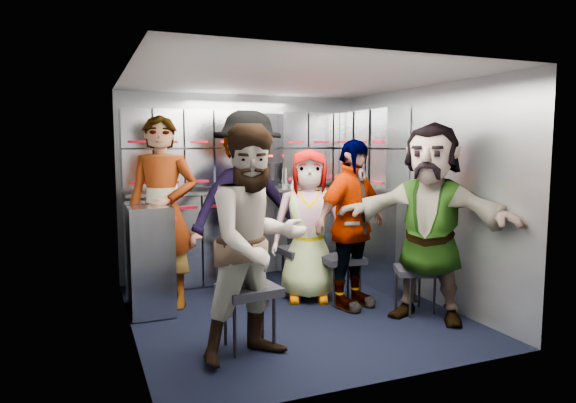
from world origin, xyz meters
name	(u,v)px	position (x,y,z in m)	size (l,w,h in m)	color
floor	(292,312)	(0.00, 0.00, 0.00)	(3.00, 3.00, 0.00)	black
wall_back	(243,186)	(0.00, 1.50, 1.05)	(2.80, 0.04, 2.10)	gray
wall_left	(129,206)	(-1.40, 0.00, 1.05)	(0.04, 3.00, 2.10)	gray
wall_right	(421,193)	(1.40, 0.00, 1.05)	(0.04, 3.00, 2.10)	gray
ceiling	(292,79)	(0.00, 0.00, 2.10)	(2.80, 3.00, 0.02)	silver
cart_bank_back	(248,236)	(0.00, 1.29, 0.49)	(2.68, 0.38, 0.99)	#A0A6B1
cart_bank_left	(149,258)	(-1.19, 0.56, 0.49)	(0.38, 0.76, 0.99)	#A0A6B1
counter	(248,191)	(0.00, 1.29, 1.01)	(2.68, 0.42, 0.03)	#B8BBC0
locker_bank_back	(246,148)	(0.00, 1.35, 1.49)	(2.68, 0.28, 0.82)	#A0A6B1
locker_bank_right	(372,148)	(1.25, 0.70, 1.49)	(0.28, 1.00, 0.82)	#A0A6B1
right_cabinet	(375,238)	(1.25, 0.60, 0.50)	(0.28, 1.20, 1.00)	#A0A6B1
coffee_niche	(259,150)	(0.18, 1.41, 1.47)	(0.46, 0.16, 0.84)	black
red_latch_strip	(254,204)	(0.00, 1.09, 0.88)	(2.60, 0.02, 0.03)	#A90719
jump_seat_near_left	(249,293)	(-0.61, -0.64, 0.43)	(0.45, 0.43, 0.48)	black
jump_seat_mid_left	(243,253)	(-0.23, 0.75, 0.42)	(0.44, 0.42, 0.48)	black
jump_seat_center	(301,253)	(0.31, 0.50, 0.43)	(0.44, 0.42, 0.49)	black
jump_seat_mid_right	(342,261)	(0.58, 0.12, 0.40)	(0.40, 0.38, 0.45)	black
jump_seat_near_right	(416,273)	(1.05, -0.42, 0.37)	(0.46, 0.45, 0.42)	black
attendant_standing	(162,212)	(-1.05, 0.62, 0.90)	(0.66, 0.43, 1.80)	black
attendant_arc_a	(256,243)	(-0.61, -0.82, 0.84)	(0.82, 0.64, 1.68)	black
attendant_arc_b	(248,206)	(-0.23, 0.57, 0.93)	(1.20, 0.69, 1.86)	black
attendant_arc_c	(309,225)	(0.31, 0.32, 0.74)	(0.73, 0.47, 1.49)	black
attendant_arc_d	(351,225)	(0.58, -0.06, 0.79)	(0.93, 0.39, 1.58)	black
attendant_arc_e	(430,222)	(1.05, -0.60, 0.86)	(1.60, 0.51, 1.73)	black
bottle_left	(236,180)	(-0.16, 1.24, 1.14)	(0.07, 0.07, 0.23)	white
bottle_mid	(214,179)	(-0.40, 1.24, 1.16)	(0.06, 0.06, 0.25)	white
bottle_right	(285,178)	(0.43, 1.24, 1.15)	(0.07, 0.07, 0.23)	white
cup_left	(174,187)	(-0.84, 1.23, 1.08)	(0.09, 0.09, 0.11)	beige
cup_right	(294,184)	(0.54, 1.23, 1.08)	(0.08, 0.08, 0.10)	beige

